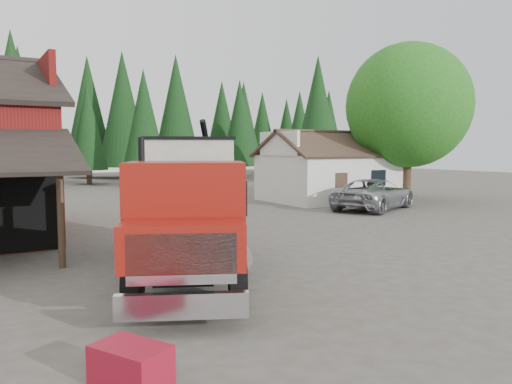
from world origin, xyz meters
TOP-DOWN VIEW (x-y plane):
  - ground at (0.00, 0.00)m, footprint 120.00×120.00m
  - farmhouse at (13.00, 13.00)m, footprint 8.60×6.42m
  - deciduous_tree at (17.01, 9.97)m, footprint 8.00×8.00m
  - conifer_backdrop at (0.00, 42.00)m, footprint 76.00×16.00m
  - near_pine_b at (6.00, 30.00)m, footprint 3.96×3.96m
  - near_pine_c at (22.00, 26.00)m, footprint 4.84×4.84m
  - near_pine_d at (-4.00, 34.00)m, footprint 5.28×5.28m
  - feed_truck at (-2.60, -0.24)m, footprint 6.41×9.86m
  - silver_car at (12.09, 7.82)m, footprint 6.88×5.09m
  - equip_box at (-6.00, -6.00)m, footprint 1.14×1.30m

SIDE VIEW (x-z plane):
  - ground at x=0.00m, z-range 0.00..0.00m
  - conifer_backdrop at x=0.00m, z-range -8.00..8.00m
  - equip_box at x=-6.00m, z-range 0.00..0.60m
  - silver_car at x=12.09m, z-range 0.00..1.74m
  - farmhouse at x=13.00m, z-range -0.66..3.99m
  - feed_truck at x=-2.60m, z-range -0.14..4.23m
  - near_pine_b at x=6.00m, z-range 0.69..11.09m
  - deciduous_tree at x=17.01m, z-range 0.81..11.01m
  - near_pine_c at x=22.00m, z-range 0.69..13.09m
  - near_pine_d at x=-4.00m, z-range 0.69..14.09m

